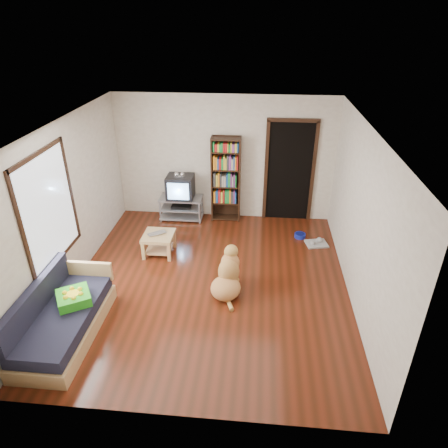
# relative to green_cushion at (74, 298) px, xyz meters

# --- Properties ---
(ground) EXTENTS (5.00, 5.00, 0.00)m
(ground) POSITION_rel_green_cushion_xyz_m (1.75, 1.19, -0.49)
(ground) COLOR #501C0D
(ground) RESTS_ON ground
(ceiling) EXTENTS (5.00, 5.00, 0.00)m
(ceiling) POSITION_rel_green_cushion_xyz_m (1.75, 1.19, 2.11)
(ceiling) COLOR white
(ceiling) RESTS_ON ground
(wall_back) EXTENTS (4.50, 0.00, 4.50)m
(wall_back) POSITION_rel_green_cushion_xyz_m (1.75, 3.69, 0.81)
(wall_back) COLOR silver
(wall_back) RESTS_ON ground
(wall_front) EXTENTS (4.50, 0.00, 4.50)m
(wall_front) POSITION_rel_green_cushion_xyz_m (1.75, -1.31, 0.81)
(wall_front) COLOR silver
(wall_front) RESTS_ON ground
(wall_left) EXTENTS (0.00, 5.00, 5.00)m
(wall_left) POSITION_rel_green_cushion_xyz_m (-0.50, 1.19, 0.81)
(wall_left) COLOR silver
(wall_left) RESTS_ON ground
(wall_right) EXTENTS (0.00, 5.00, 5.00)m
(wall_right) POSITION_rel_green_cushion_xyz_m (4.00, 1.19, 0.81)
(wall_right) COLOR silver
(wall_right) RESTS_ON ground
(green_cushion) EXTENTS (0.59, 0.59, 0.14)m
(green_cushion) POSITION_rel_green_cushion_xyz_m (0.00, 0.00, 0.00)
(green_cushion) COLOR green
(green_cushion) RESTS_ON sofa
(laptop) EXTENTS (0.40, 0.37, 0.03)m
(laptop) POSITION_rel_green_cushion_xyz_m (0.70, 1.97, -0.08)
(laptop) COLOR silver
(laptop) RESTS_ON coffee_table
(dog_bowl) EXTENTS (0.22, 0.22, 0.08)m
(dog_bowl) POSITION_rel_green_cushion_xyz_m (3.35, 2.85, -0.45)
(dog_bowl) COLOR #152294
(dog_bowl) RESTS_ON ground
(grey_rag) EXTENTS (0.46, 0.40, 0.03)m
(grey_rag) POSITION_rel_green_cushion_xyz_m (3.65, 2.60, -0.48)
(grey_rag) COLOR #9A9A9A
(grey_rag) RESTS_ON ground
(window) EXTENTS (0.03, 1.46, 1.70)m
(window) POSITION_rel_green_cushion_xyz_m (-0.48, 0.69, 1.01)
(window) COLOR white
(window) RESTS_ON wall_left
(doorway) EXTENTS (1.03, 0.05, 2.19)m
(doorway) POSITION_rel_green_cushion_xyz_m (3.10, 3.67, 0.63)
(doorway) COLOR black
(doorway) RESTS_ON wall_back
(tv_stand) EXTENTS (0.90, 0.45, 0.50)m
(tv_stand) POSITION_rel_green_cushion_xyz_m (0.85, 3.44, -0.22)
(tv_stand) COLOR #99999E
(tv_stand) RESTS_ON ground
(crt_tv) EXTENTS (0.55, 0.52, 0.58)m
(crt_tv) POSITION_rel_green_cushion_xyz_m (0.85, 3.46, 0.25)
(crt_tv) COLOR black
(crt_tv) RESTS_ON tv_stand
(bookshelf) EXTENTS (0.60, 0.30, 1.80)m
(bookshelf) POSITION_rel_green_cushion_xyz_m (1.80, 3.53, 0.51)
(bookshelf) COLOR black
(bookshelf) RESTS_ON ground
(sofa) EXTENTS (0.80, 1.80, 0.80)m
(sofa) POSITION_rel_green_cushion_xyz_m (-0.12, -0.19, -0.23)
(sofa) COLOR tan
(sofa) RESTS_ON ground
(coffee_table) EXTENTS (0.55, 0.55, 0.40)m
(coffee_table) POSITION_rel_green_cushion_xyz_m (0.70, 2.00, -0.21)
(coffee_table) COLOR tan
(coffee_table) RESTS_ON ground
(dog) EXTENTS (0.56, 0.94, 0.76)m
(dog) POSITION_rel_green_cushion_xyz_m (2.06, 1.00, -0.21)
(dog) COLOR tan
(dog) RESTS_ON ground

